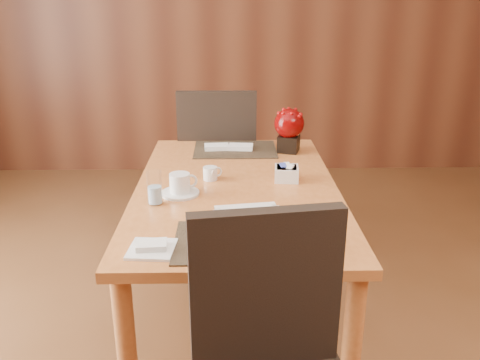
{
  "coord_description": "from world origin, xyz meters",
  "views": [
    {
      "loc": [
        -0.03,
        -1.53,
        1.57
      ],
      "look_at": [
        0.01,
        0.35,
        0.87
      ],
      "focal_mm": 38.0,
      "sensor_mm": 36.0,
      "label": 1
    }
  ],
  "objects_px": {
    "soup_setting": "(251,231)",
    "water_glass": "(155,188)",
    "creamer_jug": "(210,173)",
    "berry_decor": "(289,127)",
    "dining_table": "(237,205)",
    "bread_plate": "(152,249)",
    "sugar_caddy": "(286,174)",
    "coffee_cup": "(180,186)",
    "far_chair": "(218,160)"
  },
  "relations": [
    {
      "from": "dining_table",
      "to": "sugar_caddy",
      "type": "height_order",
      "value": "sugar_caddy"
    },
    {
      "from": "water_glass",
      "to": "berry_decor",
      "type": "bearing_deg",
      "value": 48.91
    },
    {
      "from": "berry_decor",
      "to": "far_chair",
      "type": "distance_m",
      "value": 0.62
    },
    {
      "from": "bread_plate",
      "to": "dining_table",
      "type": "bearing_deg",
      "value": 64.0
    },
    {
      "from": "sugar_caddy",
      "to": "berry_decor",
      "type": "bearing_deg",
      "value": 82.56
    },
    {
      "from": "coffee_cup",
      "to": "creamer_jug",
      "type": "xyz_separation_m",
      "value": [
        0.12,
        0.18,
        -0.01
      ]
    },
    {
      "from": "creamer_jug",
      "to": "sugar_caddy",
      "type": "xyz_separation_m",
      "value": [
        0.35,
        -0.01,
        0.0
      ]
    },
    {
      "from": "sugar_caddy",
      "to": "bread_plate",
      "type": "relative_size",
      "value": 0.71
    },
    {
      "from": "bread_plate",
      "to": "coffee_cup",
      "type": "bearing_deg",
      "value": 84.33
    },
    {
      "from": "creamer_jug",
      "to": "berry_decor",
      "type": "height_order",
      "value": "berry_decor"
    },
    {
      "from": "sugar_caddy",
      "to": "far_chair",
      "type": "height_order",
      "value": "far_chair"
    },
    {
      "from": "berry_decor",
      "to": "dining_table",
      "type": "bearing_deg",
      "value": -119.31
    },
    {
      "from": "water_glass",
      "to": "creamer_jug",
      "type": "height_order",
      "value": "water_glass"
    },
    {
      "from": "sugar_caddy",
      "to": "far_chair",
      "type": "xyz_separation_m",
      "value": [
        -0.33,
        0.82,
        -0.2
      ]
    },
    {
      "from": "berry_decor",
      "to": "soup_setting",
      "type": "bearing_deg",
      "value": -102.95
    },
    {
      "from": "dining_table",
      "to": "soup_setting",
      "type": "relative_size",
      "value": 5.12
    },
    {
      "from": "coffee_cup",
      "to": "water_glass",
      "type": "relative_size",
      "value": 1.16
    },
    {
      "from": "dining_table",
      "to": "far_chair",
      "type": "xyz_separation_m",
      "value": [
        -0.1,
        0.88,
        -0.07
      ]
    },
    {
      "from": "soup_setting",
      "to": "far_chair",
      "type": "distance_m",
      "value": 1.48
    },
    {
      "from": "dining_table",
      "to": "sugar_caddy",
      "type": "bearing_deg",
      "value": 16.24
    },
    {
      "from": "bread_plate",
      "to": "far_chair",
      "type": "xyz_separation_m",
      "value": [
        0.19,
        1.49,
        -0.17
      ]
    },
    {
      "from": "soup_setting",
      "to": "water_glass",
      "type": "xyz_separation_m",
      "value": [
        -0.38,
        0.37,
        0.02
      ]
    },
    {
      "from": "dining_table",
      "to": "water_glass",
      "type": "relative_size",
      "value": 10.53
    },
    {
      "from": "bread_plate",
      "to": "far_chair",
      "type": "distance_m",
      "value": 1.51
    },
    {
      "from": "creamer_jug",
      "to": "sugar_caddy",
      "type": "bearing_deg",
      "value": -25.11
    },
    {
      "from": "dining_table",
      "to": "bread_plate",
      "type": "height_order",
      "value": "bread_plate"
    },
    {
      "from": "soup_setting",
      "to": "water_glass",
      "type": "distance_m",
      "value": 0.53
    },
    {
      "from": "far_chair",
      "to": "dining_table",
      "type": "bearing_deg",
      "value": 97.5
    },
    {
      "from": "creamer_jug",
      "to": "sugar_caddy",
      "type": "distance_m",
      "value": 0.35
    },
    {
      "from": "water_glass",
      "to": "soup_setting",
      "type": "bearing_deg",
      "value": -44.36
    },
    {
      "from": "sugar_caddy",
      "to": "dining_table",
      "type": "bearing_deg",
      "value": -163.76
    },
    {
      "from": "dining_table",
      "to": "sugar_caddy",
      "type": "xyz_separation_m",
      "value": [
        0.23,
        0.07,
        0.13
      ]
    },
    {
      "from": "coffee_cup",
      "to": "far_chair",
      "type": "height_order",
      "value": "far_chair"
    },
    {
      "from": "dining_table",
      "to": "water_glass",
      "type": "distance_m",
      "value": 0.43
    },
    {
      "from": "soup_setting",
      "to": "creamer_jug",
      "type": "bearing_deg",
      "value": 95.28
    },
    {
      "from": "creamer_jug",
      "to": "bread_plate",
      "type": "relative_size",
      "value": 0.56
    },
    {
      "from": "far_chair",
      "to": "water_glass",
      "type": "bearing_deg",
      "value": 78.7
    },
    {
      "from": "dining_table",
      "to": "coffee_cup",
      "type": "relative_size",
      "value": 9.08
    },
    {
      "from": "water_glass",
      "to": "berry_decor",
      "type": "relative_size",
      "value": 0.6
    },
    {
      "from": "creamer_jug",
      "to": "far_chair",
      "type": "xyz_separation_m",
      "value": [
        0.02,
        0.8,
        -0.2
      ]
    },
    {
      "from": "creamer_jug",
      "to": "berry_decor",
      "type": "distance_m",
      "value": 0.61
    },
    {
      "from": "water_glass",
      "to": "creamer_jug",
      "type": "relative_size",
      "value": 1.68
    },
    {
      "from": "water_glass",
      "to": "berry_decor",
      "type": "distance_m",
      "value": 0.96
    },
    {
      "from": "water_glass",
      "to": "bread_plate",
      "type": "height_order",
      "value": "water_glass"
    },
    {
      "from": "coffee_cup",
      "to": "water_glass",
      "type": "height_order",
      "value": "water_glass"
    },
    {
      "from": "berry_decor",
      "to": "creamer_jug",
      "type": "bearing_deg",
      "value": -133.39
    },
    {
      "from": "berry_decor",
      "to": "sugar_caddy",
      "type": "bearing_deg",
      "value": -97.44
    },
    {
      "from": "coffee_cup",
      "to": "sugar_caddy",
      "type": "distance_m",
      "value": 0.5
    },
    {
      "from": "coffee_cup",
      "to": "water_glass",
      "type": "distance_m",
      "value": 0.14
    },
    {
      "from": "berry_decor",
      "to": "bread_plate",
      "type": "xyz_separation_m",
      "value": [
        -0.58,
        -1.12,
        -0.13
      ]
    }
  ]
}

